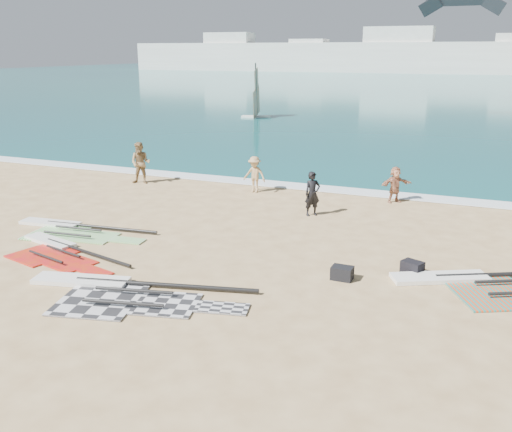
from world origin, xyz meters
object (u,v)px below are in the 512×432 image
at_px(beachgoer_left, 141,163).
at_px(rig_red, 57,251).
at_px(rig_grey, 117,292).
at_px(rig_orange, 493,284).
at_px(gear_bag_near, 342,273).
at_px(beachgoer_mid, 255,174).
at_px(rig_green, 69,230).
at_px(gear_bag_far, 412,267).
at_px(beachgoer_right, 395,185).
at_px(person_wetsuit, 312,194).

bearing_deg(beachgoer_left, rig_red, -85.62).
distance_m(rig_grey, rig_red, 4.04).
bearing_deg(rig_orange, beachgoer_left, 129.18).
relative_size(rig_orange, beachgoer_left, 3.17).
distance_m(rig_grey, gear_bag_near, 6.03).
bearing_deg(beachgoer_mid, gear_bag_near, -50.63).
xyz_separation_m(rig_green, rig_red, (1.15, -1.90, -0.00)).
bearing_deg(beachgoer_left, gear_bag_near, -47.36).
bearing_deg(gear_bag_far, beachgoer_right, 102.98).
bearing_deg(rig_red, beachgoer_right, 63.80).
height_order(rig_grey, rig_orange, same).
bearing_deg(beachgoer_right, rig_green, 178.68).
xyz_separation_m(rig_green, beachgoer_right, (9.81, 8.28, 0.70)).
height_order(rig_orange, person_wetsuit, person_wetsuit).
bearing_deg(rig_grey, rig_red, 139.29).
distance_m(rig_grey, beachgoer_right, 13.10).
height_order(rig_red, gear_bag_near, gear_bag_near).
height_order(person_wetsuit, beachgoer_left, beachgoer_left).
xyz_separation_m(beachgoer_left, beachgoer_right, (11.59, 1.04, -0.23)).
xyz_separation_m(rig_grey, rig_orange, (8.97, 4.25, 0.00)).
height_order(rig_green, beachgoer_left, beachgoer_left).
relative_size(person_wetsuit, beachgoer_right, 1.13).
bearing_deg(beachgoer_left, rig_green, -89.57).
bearing_deg(rig_red, rig_grey, -13.35).
bearing_deg(rig_orange, rig_grey, 178.12).
relative_size(rig_orange, gear_bag_near, 10.80).
bearing_deg(rig_grey, beachgoer_mid, 81.40).
bearing_deg(rig_green, gear_bag_near, -9.44).
relative_size(person_wetsuit, beachgoer_left, 0.86).
bearing_deg(beachgoer_right, gear_bag_far, -118.51).
bearing_deg(rig_red, gear_bag_far, 27.69).
height_order(person_wetsuit, beachgoer_mid, person_wetsuit).
bearing_deg(person_wetsuit, rig_orange, -76.67).
relative_size(rig_orange, gear_bag_far, 10.84).
bearing_deg(beachgoer_mid, rig_orange, -32.79).
distance_m(person_wetsuit, beachgoer_mid, 4.28).
height_order(rig_green, rig_red, rig_green).
height_order(rig_green, beachgoer_mid, beachgoer_mid).
relative_size(rig_green, rig_red, 1.11).
distance_m(rig_green, beachgoer_left, 7.51).
xyz_separation_m(gear_bag_far, person_wetsuit, (-4.34, 4.52, 0.67)).
relative_size(gear_bag_far, beachgoer_mid, 0.36).
height_order(rig_green, person_wetsuit, person_wetsuit).
bearing_deg(beachgoer_left, beachgoer_mid, -8.87).
bearing_deg(rig_red, beachgoer_mid, 88.64).
bearing_deg(beachgoer_right, rig_red, -171.88).
height_order(rig_orange, beachgoer_left, beachgoer_left).
xyz_separation_m(rig_grey, beachgoer_right, (5.08, 12.05, 0.70)).
height_order(gear_bag_near, gear_bag_far, gear_bag_near).
relative_size(rig_red, beachgoer_mid, 3.03).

